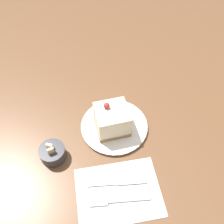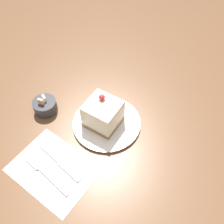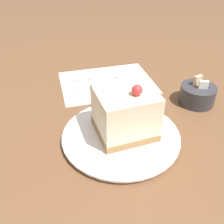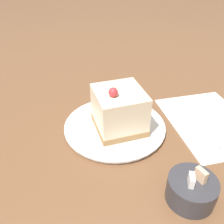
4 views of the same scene
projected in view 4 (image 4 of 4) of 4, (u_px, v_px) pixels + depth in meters
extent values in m
plane|color=brown|center=(112.00, 121.00, 0.58)|extent=(4.00, 4.00, 0.00)
cylinder|color=white|center=(114.00, 127.00, 0.56)|extent=(0.21, 0.21, 0.01)
cylinder|color=white|center=(114.00, 126.00, 0.55)|extent=(0.22, 0.22, 0.00)
cube|color=#9E7547|center=(119.00, 124.00, 0.54)|extent=(0.11, 0.11, 0.01)
cube|color=beige|center=(119.00, 107.00, 0.52)|extent=(0.11, 0.11, 0.07)
sphere|color=red|center=(113.00, 92.00, 0.48)|extent=(0.02, 0.02, 0.02)
cube|color=white|center=(210.00, 122.00, 0.58)|extent=(0.18, 0.24, 0.00)
cube|color=silver|center=(215.00, 113.00, 0.60)|extent=(0.02, 0.12, 0.00)
cube|color=silver|center=(193.00, 112.00, 0.61)|extent=(0.02, 0.09, 0.00)
cube|color=silver|center=(209.00, 134.00, 0.54)|extent=(0.02, 0.09, 0.00)
cylinder|color=#333338|center=(191.00, 190.00, 0.40)|extent=(0.08, 0.08, 0.04)
cube|color=#D8B28C|center=(201.00, 176.00, 0.38)|extent=(0.01, 0.02, 0.02)
cube|color=white|center=(191.00, 181.00, 0.38)|extent=(0.02, 0.02, 0.02)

